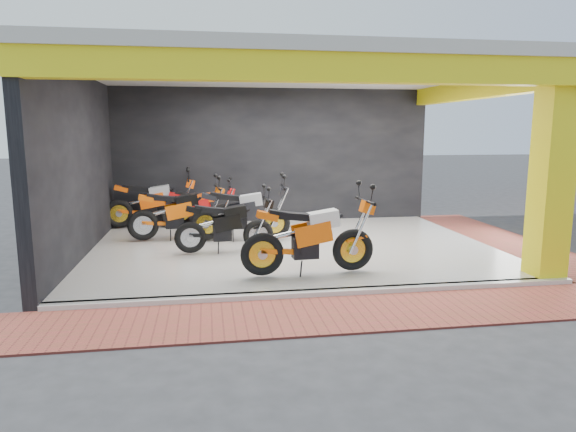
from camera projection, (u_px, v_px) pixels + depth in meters
name	position (u px, v px, depth m)	size (l,w,h in m)	color
ground	(312.00, 277.00, 8.63)	(80.00, 80.00, 0.00)	#2D2D30
showroom_floor	(292.00, 248.00, 10.56)	(8.00, 6.00, 0.10)	silver
showroom_ceiling	(292.00, 70.00, 9.98)	(8.40, 6.40, 0.20)	beige
back_wall	(272.00, 157.00, 13.30)	(8.20, 0.20, 3.50)	black
left_wall	(77.00, 168.00, 9.65)	(0.20, 6.20, 3.50)	black
corner_column	(552.00, 174.00, 8.19)	(0.50, 0.50, 3.50)	yellow
header_beam_front	(328.00, 68.00, 7.10)	(8.40, 0.30, 0.40)	yellow
header_beam_right	(482.00, 88.00, 10.65)	(0.30, 6.40, 0.40)	yellow
floor_kerb	(326.00, 293.00, 7.62)	(8.00, 0.20, 0.10)	silver
paver_front	(339.00, 314.00, 6.87)	(9.00, 1.40, 0.03)	#943930
paver_right	(506.00, 242.00, 11.32)	(1.40, 7.00, 0.03)	#943930
moto_hero	(353.00, 230.00, 8.48)	(2.36, 0.87, 1.44)	#FF630A
moto_row_a	(274.00, 208.00, 10.98)	(2.26, 0.84, 1.38)	black
moto_row_b	(258.00, 220.00, 9.99)	(2.02, 0.75, 1.23)	black
moto_row_c	(224.00, 204.00, 12.42)	(1.90, 0.70, 1.16)	red
moto_row_d	(210.00, 208.00, 11.19)	(2.18, 0.81, 1.34)	#FF650A
moto_row_e	(181.00, 198.00, 12.53)	(2.27, 0.84, 1.39)	#FF580A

